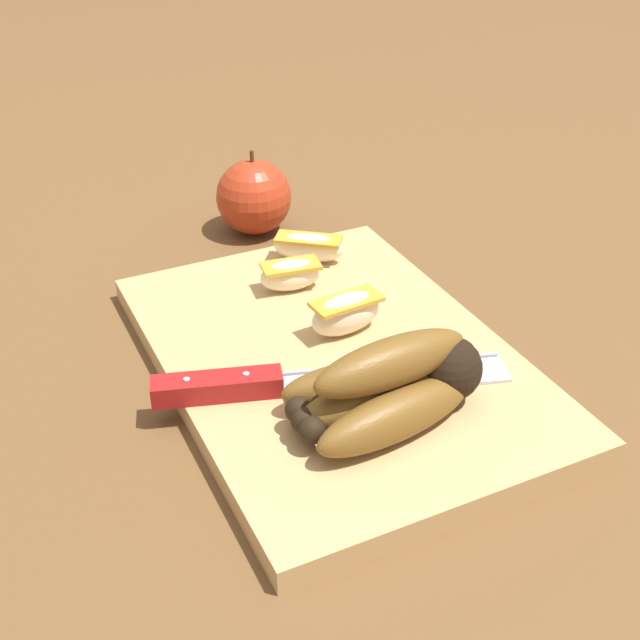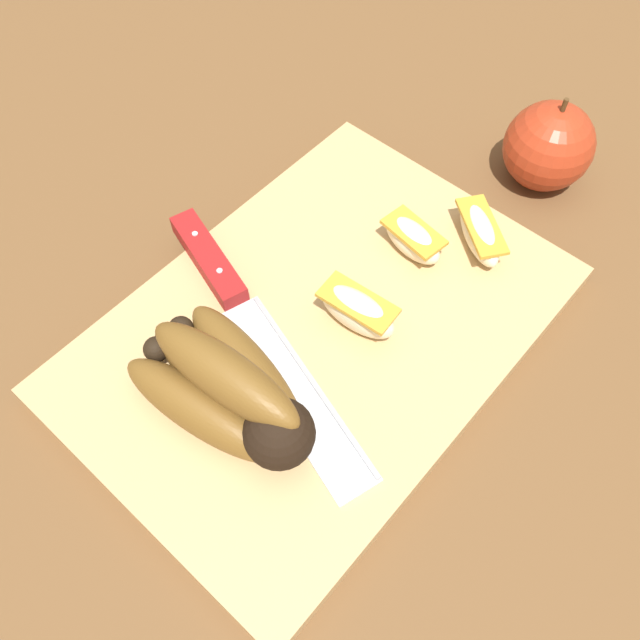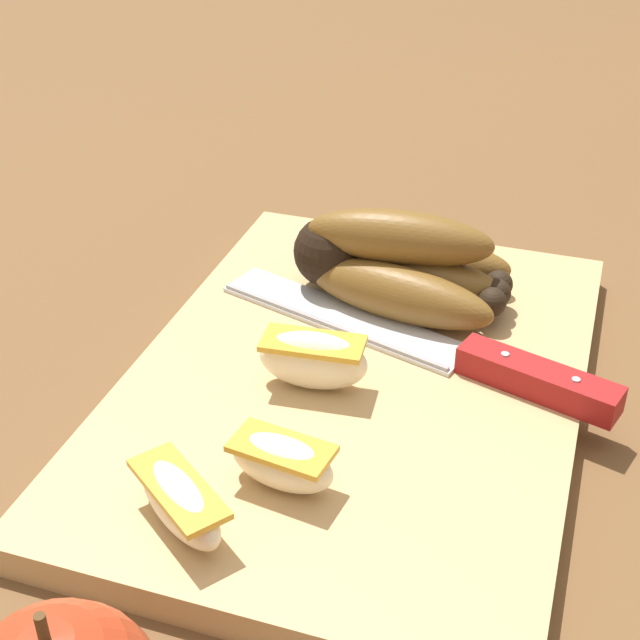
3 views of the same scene
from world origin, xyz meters
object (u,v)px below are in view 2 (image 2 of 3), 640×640
object	(u,v)px
banana_bunch	(230,391)
whole_apple	(548,146)
chefs_knife	(237,302)
apple_wedge_near	(357,311)
apple_wedge_far	(408,236)
apple_wedge_middle	(480,233)

from	to	relation	value
banana_bunch	whole_apple	world-z (taller)	whole_apple
chefs_knife	apple_wedge_near	bearing A→B (deg)	121.12
apple_wedge_near	whole_apple	xyz separation A→B (m)	(-0.25, 0.02, 0.00)
apple_wedge_far	whole_apple	bearing A→B (deg)	168.30
banana_bunch	apple_wedge_far	xyz separation A→B (m)	(-0.20, 0.00, -0.01)
apple_wedge_middle	apple_wedge_near	bearing A→B (deg)	-11.11
chefs_knife	apple_wedge_far	distance (m)	0.15
banana_bunch	apple_wedge_near	bearing A→B (deg)	169.18
banana_bunch	chefs_knife	size ratio (longest dim) A/B	0.55
apple_wedge_far	whole_apple	distance (m)	0.17
banana_bunch	whole_apple	size ratio (longest dim) A/B	1.63
chefs_knife	apple_wedge_far	xyz separation A→B (m)	(-0.14, 0.07, 0.01)
chefs_knife	apple_wedge_middle	distance (m)	0.21
apple_wedge_near	whole_apple	size ratio (longest dim) A/B	0.73
banana_bunch	whole_apple	bearing A→B (deg)	173.94
chefs_knife	apple_wedge_middle	bearing A→B (deg)	148.99
apple_wedge_middle	whole_apple	size ratio (longest dim) A/B	0.75
chefs_knife	apple_wedge_near	distance (m)	0.10
banana_bunch	apple_wedge_middle	bearing A→B (deg)	169.03
apple_wedge_near	apple_wedge_far	world-z (taller)	apple_wedge_near
banana_bunch	apple_wedge_near	size ratio (longest dim) A/B	2.24
apple_wedge_near	apple_wedge_far	distance (m)	0.09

